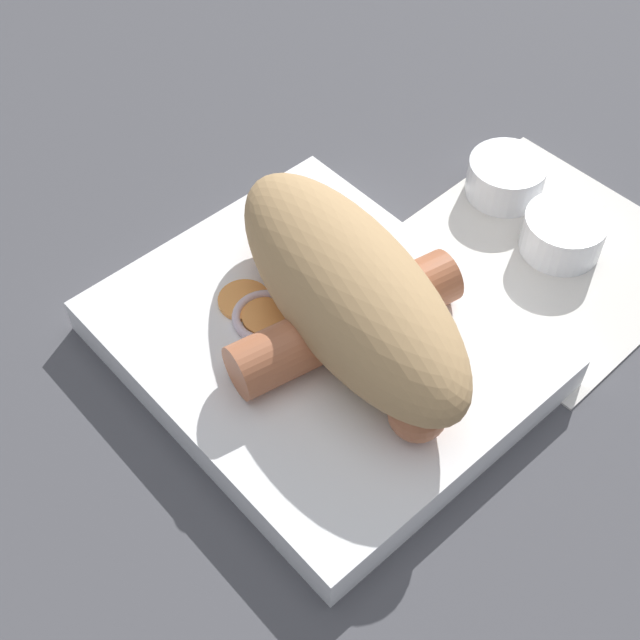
# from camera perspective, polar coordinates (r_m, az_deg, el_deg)

# --- Properties ---
(ground_plane) EXTENTS (3.00, 3.00, 0.00)m
(ground_plane) POSITION_cam_1_polar(r_m,az_deg,el_deg) (0.50, 0.00, -2.37)
(ground_plane) COLOR #4C4C51
(food_tray) EXTENTS (0.22, 0.19, 0.02)m
(food_tray) POSITION_cam_1_polar(r_m,az_deg,el_deg) (0.49, 0.00, -1.57)
(food_tray) COLOR white
(food_tray) RESTS_ON ground_plane
(bread_roll) EXTENTS (0.20, 0.11, 0.06)m
(bread_roll) POSITION_cam_1_polar(r_m,az_deg,el_deg) (0.46, 1.89, 1.98)
(bread_roll) COLOR tan
(bread_roll) RESTS_ON food_tray
(sausage) EXTENTS (0.16, 0.13, 0.03)m
(sausage) POSITION_cam_1_polar(r_m,az_deg,el_deg) (0.47, 1.69, -0.14)
(sausage) COLOR #B26642
(sausage) RESTS_ON food_tray
(pickled_veggies) EXTENTS (0.05, 0.04, 0.00)m
(pickled_veggies) POSITION_cam_1_polar(r_m,az_deg,el_deg) (0.49, -3.81, 0.45)
(pickled_veggies) COLOR #F99E4C
(pickled_veggies) RESTS_ON food_tray
(napkin) EXTENTS (0.16, 0.16, 0.00)m
(napkin) POSITION_cam_1_polar(r_m,az_deg,el_deg) (0.57, 14.15, 4.02)
(napkin) COLOR white
(napkin) RESTS_ON ground_plane
(condiment_cup_near) EXTENTS (0.05, 0.05, 0.03)m
(condiment_cup_near) POSITION_cam_1_polar(r_m,az_deg,el_deg) (0.57, 15.23, 5.21)
(condiment_cup_near) COLOR silver
(condiment_cup_near) RESTS_ON ground_plane
(condiment_cup_far) EXTENTS (0.05, 0.05, 0.03)m
(condiment_cup_far) POSITION_cam_1_polar(r_m,az_deg,el_deg) (0.60, 11.76, 8.76)
(condiment_cup_far) COLOR silver
(condiment_cup_far) RESTS_ON ground_plane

